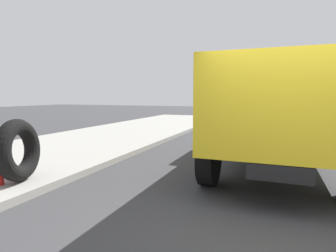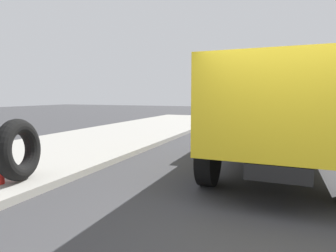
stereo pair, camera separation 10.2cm
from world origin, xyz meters
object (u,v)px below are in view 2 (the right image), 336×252
Objects in this scene: dump_truck_yellow at (281,101)px; loose_tire at (19,150)px; dump_truck_red at (270,97)px; dump_truck_orange at (278,98)px.

loose_tire is at bearing 131.60° from dump_truck_yellow.
dump_truck_orange is at bearing -174.20° from dump_truck_red.
dump_truck_red is (8.58, 0.87, 0.00)m from dump_truck_orange.
loose_tire is 17.60m from dump_truck_orange.
dump_truck_yellow is (4.02, -4.53, 0.87)m from loose_tire.
dump_truck_yellow is at bearing -177.19° from dump_truck_red.
dump_truck_yellow is 0.99× the size of dump_truck_red.
dump_truck_orange is (13.01, 0.19, 0.00)m from dump_truck_yellow.
dump_truck_red is at bearing -7.71° from loose_tire.
loose_tire is 0.17× the size of dump_truck_red.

